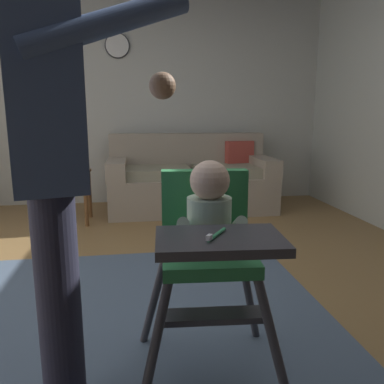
# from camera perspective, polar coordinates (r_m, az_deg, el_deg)

# --- Properties ---
(ground) EXTENTS (6.04, 6.86, 0.10)m
(ground) POSITION_cam_1_polar(r_m,az_deg,el_deg) (2.47, -4.90, -15.98)
(ground) COLOR olive
(wall_far) EXTENTS (5.24, 0.06, 2.67)m
(wall_far) POSITION_cam_1_polar(r_m,az_deg,el_deg) (4.86, -7.40, 14.35)
(wall_far) COLOR #B9BBB3
(wall_far) RESTS_ON ground
(area_rug) EXTENTS (2.34, 2.34, 0.01)m
(area_rug) POSITION_cam_1_polar(r_m,az_deg,el_deg) (2.06, -11.41, -20.50)
(area_rug) COLOR #4B5C71
(area_rug) RESTS_ON ground
(couch) EXTENTS (1.85, 0.86, 0.86)m
(couch) POSITION_cam_1_polar(r_m,az_deg,el_deg) (4.44, -0.15, 1.70)
(couch) COLOR gray
(couch) RESTS_ON ground
(high_chair) EXTENTS (0.65, 0.76, 0.93)m
(high_chair) POSITION_cam_1_polar(r_m,az_deg,el_deg) (1.51, 2.45, -6.38)
(high_chair) COLOR #37363C
(high_chair) RESTS_ON ground
(adult_standing) EXTENTS (0.59, 0.49, 1.65)m
(adult_standing) POSITION_cam_1_polar(r_m,az_deg,el_deg) (1.31, -20.34, 4.18)
(adult_standing) COLOR #29293B
(adult_standing) RESTS_ON ground
(side_table) EXTENTS (0.40, 0.40, 0.52)m
(side_table) POSITION_cam_1_polar(r_m,az_deg,el_deg) (4.06, -17.67, 0.91)
(side_table) COLOR brown
(side_table) RESTS_ON ground
(sippy_cup) EXTENTS (0.07, 0.07, 0.10)m
(sippy_cup) POSITION_cam_1_polar(r_m,az_deg,el_deg) (4.03, -18.24, 3.55)
(sippy_cup) COLOR orange
(sippy_cup) RESTS_ON side_table
(wall_clock) EXTENTS (0.29, 0.04, 0.29)m
(wall_clock) POSITION_cam_1_polar(r_m,az_deg,el_deg) (4.87, -11.02, 20.53)
(wall_clock) COLOR white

